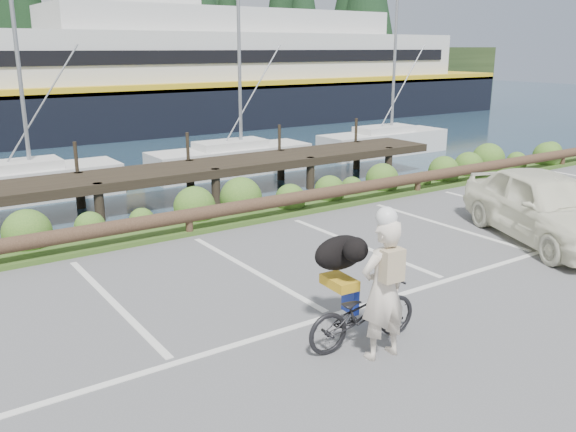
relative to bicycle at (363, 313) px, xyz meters
name	(u,v)px	position (x,y,z in m)	size (l,w,h in m)	color
ground	(316,307)	(0.22, 1.34, -0.46)	(72.00, 72.00, 0.00)	#555558
vegetation_strip	(176,226)	(0.22, 6.64, -0.41)	(34.00, 1.60, 0.10)	#3D5B21
log_rail	(190,235)	(0.22, 5.94, -0.46)	(32.00, 0.30, 0.60)	#443021
bicycle	(363,313)	(0.00, 0.00, 0.00)	(0.61, 1.75, 0.92)	black
cyclist	(383,290)	(-0.03, -0.41, 0.49)	(0.69, 0.45, 1.89)	beige
dog	(340,253)	(0.04, 0.56, 0.70)	(0.85, 0.41, 0.49)	black
parked_car	(546,206)	(6.26, 1.39, 0.29)	(1.78, 4.42, 1.51)	white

